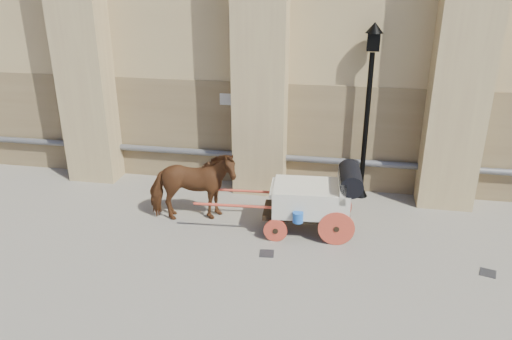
# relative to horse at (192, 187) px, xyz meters

# --- Properties ---
(ground) EXTENTS (90.00, 90.00, 0.00)m
(ground) POSITION_rel_horse_xyz_m (2.32, -1.46, -0.91)
(ground) COLOR slate
(ground) RESTS_ON ground
(horse) EXTENTS (2.33, 1.50, 1.81)m
(horse) POSITION_rel_horse_xyz_m (0.00, 0.00, 0.00)
(horse) COLOR #582E1A
(horse) RESTS_ON ground
(carriage) EXTENTS (3.93, 1.45, 1.69)m
(carriage) POSITION_rel_horse_xyz_m (3.06, -0.05, 0.01)
(carriage) COLOR black
(carriage) RESTS_ON ground
(street_lamp) EXTENTS (0.44, 0.44, 4.68)m
(street_lamp) POSITION_rel_horse_xyz_m (4.15, 2.20, 1.60)
(street_lamp) COLOR black
(street_lamp) RESTS_ON ground
(drain_grate_near) EXTENTS (0.35, 0.35, 0.01)m
(drain_grate_near) POSITION_rel_horse_xyz_m (2.08, -1.26, -0.90)
(drain_grate_near) COLOR black
(drain_grate_near) RESTS_ON ground
(drain_grate_far) EXTENTS (0.40, 0.40, 0.01)m
(drain_grate_far) POSITION_rel_horse_xyz_m (6.75, -1.18, -0.90)
(drain_grate_far) COLOR black
(drain_grate_far) RESTS_ON ground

